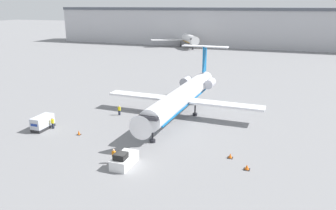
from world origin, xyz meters
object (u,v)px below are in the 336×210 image
(worker_on_apron, at_px, (53,123))
(luggage_cart, at_px, (43,123))
(airplane_parked_far_left, at_px, (186,38))
(worker_near_tug, at_px, (114,156))
(traffic_cone_mid, at_px, (247,167))
(pushback_tug, at_px, (124,160))
(traffic_cone_left, at_px, (79,133))
(airplane_main, at_px, (182,96))
(worker_by_wing, at_px, (119,110))
(traffic_cone_right, at_px, (230,156))

(worker_on_apron, bearing_deg, luggage_cart, -150.37)
(worker_on_apron, distance_m, airplane_parked_far_left, 105.02)
(luggage_cart, height_order, worker_on_apron, luggage_cart)
(worker_on_apron, bearing_deg, worker_near_tug, -26.18)
(worker_on_apron, bearing_deg, traffic_cone_mid, -6.55)
(luggage_cart, xyz_separation_m, worker_on_apron, (1.26, 0.72, -0.12))
(pushback_tug, height_order, traffic_cone_left, pushback_tug)
(airplane_main, distance_m, worker_near_tug, 19.64)
(worker_by_wing, bearing_deg, traffic_cone_left, -98.00)
(airplane_parked_far_left, bearing_deg, worker_near_tug, -77.83)
(pushback_tug, xyz_separation_m, worker_near_tug, (-1.43, 0.13, 0.23))
(luggage_cart, xyz_separation_m, traffic_cone_mid, (30.67, -2.66, -0.74))
(pushback_tug, relative_size, worker_on_apron, 2.31)
(luggage_cart, relative_size, worker_on_apron, 2.09)
(traffic_cone_left, bearing_deg, worker_on_apron, 170.38)
(pushback_tug, bearing_deg, traffic_cone_mid, 15.39)
(worker_near_tug, xyz_separation_m, traffic_cone_left, (-9.10, 6.14, -0.63))
(worker_near_tug, xyz_separation_m, traffic_cone_mid, (15.12, 3.64, -0.66))
(worker_by_wing, distance_m, airplane_parked_far_left, 96.92)
(airplane_main, height_order, worker_on_apron, airplane_main)
(airplane_main, height_order, pushback_tug, airplane_main)
(pushback_tug, bearing_deg, worker_by_wing, 119.44)
(pushback_tug, xyz_separation_m, worker_on_apron, (-15.72, 7.15, 0.19))
(worker_by_wing, relative_size, traffic_cone_left, 2.50)
(luggage_cart, xyz_separation_m, traffic_cone_right, (28.39, -0.32, -0.75))
(traffic_cone_mid, bearing_deg, worker_by_wing, 151.45)
(pushback_tug, height_order, worker_by_wing, pushback_tug)
(traffic_cone_left, height_order, traffic_cone_right, traffic_cone_left)
(luggage_cart, distance_m, worker_near_tug, 16.77)
(airplane_parked_far_left, bearing_deg, traffic_cone_mid, -70.04)
(worker_on_apron, bearing_deg, airplane_parked_far_left, 95.34)
(worker_on_apron, bearing_deg, worker_by_wing, 53.94)
(worker_by_wing, height_order, traffic_cone_left, worker_by_wing)
(traffic_cone_right, bearing_deg, traffic_cone_left, 179.59)
(worker_near_tug, distance_m, traffic_cone_left, 10.99)
(worker_near_tug, distance_m, worker_by_wing, 17.81)
(worker_near_tug, relative_size, airplane_parked_far_left, 0.06)
(traffic_cone_right, xyz_separation_m, traffic_cone_mid, (2.29, -2.34, 0.01))
(traffic_cone_left, distance_m, traffic_cone_mid, 24.35)
(worker_by_wing, relative_size, traffic_cone_right, 2.58)
(luggage_cart, bearing_deg, traffic_cone_mid, -4.96)
(traffic_cone_mid, relative_size, airplane_parked_far_left, 0.02)
(luggage_cart, height_order, airplane_parked_far_left, airplane_parked_far_left)
(worker_by_wing, xyz_separation_m, traffic_cone_left, (-1.39, -9.92, -0.56))
(luggage_cart, relative_size, traffic_cone_mid, 5.15)
(traffic_cone_mid, distance_m, airplane_parked_far_left, 114.85)
(pushback_tug, distance_m, airplane_parked_far_left, 114.59)
(airplane_main, distance_m, traffic_cone_right, 17.23)
(luggage_cart, xyz_separation_m, airplane_parked_far_left, (-8.51, 105.24, 2.86))
(airplane_main, xyz_separation_m, pushback_tug, (-0.98, -19.46, -2.69))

